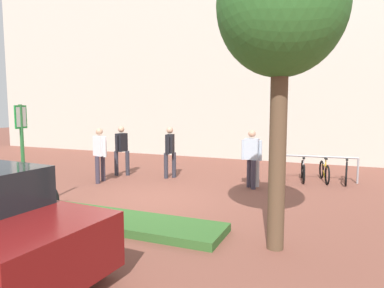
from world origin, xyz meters
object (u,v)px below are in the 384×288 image
object	(u,v)px
bike_at_sign	(32,194)
bike_rack_cluster	(314,170)
parking_sign_post	(22,142)
bollard_steel	(257,172)
person_suited_dark	(122,147)
person_shirt_blue	(252,155)
person_shirt_white	(100,151)
tree_sidewalk	(281,9)
person_suited_navy	(170,149)

from	to	relation	value
bike_at_sign	bike_rack_cluster	size ratio (longest dim) A/B	0.63
parking_sign_post	bike_rack_cluster	world-z (taller)	parking_sign_post
bike_at_sign	bollard_steel	size ratio (longest dim) A/B	1.87
person_suited_dark	bike_rack_cluster	bearing A→B (deg)	14.27
person_shirt_blue	person_shirt_white	size ratio (longest dim) A/B	1.00
tree_sidewalk	bollard_steel	distance (m)	5.77
parking_sign_post	person_suited_dark	world-z (taller)	parking_sign_post
bike_rack_cluster	person_shirt_white	size ratio (longest dim) A/B	1.54
bike_at_sign	tree_sidewalk	bearing A→B (deg)	-1.58
parking_sign_post	bollard_steel	bearing A→B (deg)	45.37
parking_sign_post	bike_rack_cluster	distance (m)	8.50
tree_sidewalk	person_suited_dark	world-z (taller)	tree_sidewalk
person_shirt_blue	person_suited_navy	bearing A→B (deg)	171.83
parking_sign_post	bollard_steel	distance (m)	6.37
bollard_steel	person_suited_dark	xyz separation A→B (m)	(-4.70, -0.08, 0.53)
bike_at_sign	person_shirt_blue	size ratio (longest dim) A/B	0.98
person_shirt_blue	person_suited_navy	distance (m)	2.88
person_suited_navy	person_suited_dark	size ratio (longest dim) A/B	1.00
person_shirt_white	parking_sign_post	bearing A→B (deg)	-84.59
person_suited_navy	person_suited_dark	world-z (taller)	same
person_suited_navy	person_shirt_white	bearing A→B (deg)	-140.35
bollard_steel	person_suited_navy	bearing A→B (deg)	176.81
parking_sign_post	person_shirt_white	xyz separation A→B (m)	(-0.30, 3.18, -0.61)
parking_sign_post	bike_rack_cluster	size ratio (longest dim) A/B	0.92
bike_at_sign	bollard_steel	distance (m)	6.11
bollard_steel	person_shirt_white	bearing A→B (deg)	-164.76
person_shirt_white	person_suited_dark	distance (m)	1.20
tree_sidewalk	person_shirt_white	world-z (taller)	tree_sidewalk
tree_sidewalk	bike_at_sign	world-z (taller)	tree_sidewalk
person_shirt_blue	tree_sidewalk	bearing A→B (deg)	-71.76
person_shirt_blue	person_suited_navy	xyz separation A→B (m)	(-2.85, 0.41, 0.00)
person_suited_dark	bollard_steel	bearing A→B (deg)	0.99
parking_sign_post	bollard_steel	xyz separation A→B (m)	(4.40, 4.46, -1.15)
person_shirt_blue	person_suited_dark	bearing A→B (deg)	177.97
tree_sidewalk	bike_at_sign	bearing A→B (deg)	178.42
bike_at_sign	person_suited_dark	distance (m)	4.25
person_suited_navy	bike_rack_cluster	bearing A→B (deg)	16.61
parking_sign_post	person_suited_dark	xyz separation A→B (m)	(-0.30, 4.38, -0.61)
bike_at_sign	bollard_steel	world-z (taller)	bollard_steel
tree_sidewalk	bike_rack_cluster	bearing A→B (deg)	87.51
person_suited_dark	parking_sign_post	bearing A→B (deg)	-86.11
bollard_steel	person_shirt_white	distance (m)	4.91
person_suited_navy	person_suited_dark	xyz separation A→B (m)	(-1.74, -0.25, 0.00)
bollard_steel	person_shirt_white	world-z (taller)	person_shirt_white
person_shirt_blue	person_suited_navy	size ratio (longest dim) A/B	1.00
tree_sidewalk	parking_sign_post	distance (m)	6.14
tree_sidewalk	bollard_steel	size ratio (longest dim) A/B	5.70
bike_rack_cluster	person_shirt_blue	world-z (taller)	person_shirt_blue
bike_rack_cluster	person_suited_dark	world-z (taller)	person_suited_dark
bike_rack_cluster	person_shirt_white	world-z (taller)	person_shirt_white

